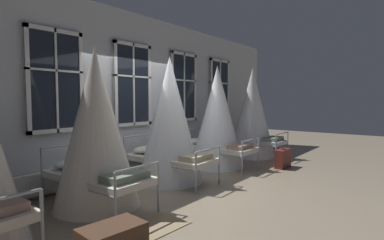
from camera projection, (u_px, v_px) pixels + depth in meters
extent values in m
plane|color=gray|center=(175.00, 183.00, 6.08)|extent=(22.61, 22.61, 0.00)
cube|color=silver|center=(130.00, 94.00, 6.74)|extent=(12.31, 0.10, 3.50)
cube|color=black|center=(56.00, 81.00, 5.28)|extent=(1.02, 0.02, 1.77)
cube|color=silver|center=(57.00, 131.00, 5.34)|extent=(1.02, 0.06, 0.07)
cube|color=silver|center=(55.00, 30.00, 5.22)|extent=(1.02, 0.06, 0.07)
cube|color=silver|center=(27.00, 80.00, 4.90)|extent=(0.07, 0.06, 1.77)
cube|color=silver|center=(81.00, 82.00, 5.66)|extent=(0.07, 0.06, 1.77)
cube|color=silver|center=(56.00, 81.00, 5.28)|extent=(0.04, 0.06, 1.77)
cube|color=silver|center=(56.00, 71.00, 5.27)|extent=(1.02, 0.06, 0.04)
cube|color=black|center=(133.00, 85.00, 6.66)|extent=(1.02, 0.02, 1.77)
cube|color=silver|center=(134.00, 124.00, 6.72)|extent=(1.02, 0.06, 0.07)
cube|color=silver|center=(133.00, 45.00, 6.60)|extent=(1.02, 0.06, 0.07)
cube|color=silver|center=(115.00, 84.00, 6.28)|extent=(0.07, 0.06, 1.77)
cube|color=silver|center=(149.00, 86.00, 7.04)|extent=(0.07, 0.06, 1.77)
cube|color=silver|center=(133.00, 85.00, 6.66)|extent=(0.04, 0.06, 1.77)
cube|color=silver|center=(133.00, 76.00, 6.65)|extent=(1.02, 0.06, 0.04)
cube|color=black|center=(184.00, 87.00, 8.04)|extent=(1.02, 0.02, 1.77)
cube|color=silver|center=(184.00, 120.00, 8.10)|extent=(1.02, 0.06, 0.07)
cube|color=silver|center=(184.00, 54.00, 7.98)|extent=(1.02, 0.06, 0.07)
cube|color=silver|center=(172.00, 87.00, 7.66)|extent=(0.07, 0.06, 1.77)
cube|color=silver|center=(195.00, 88.00, 8.42)|extent=(0.07, 0.06, 1.77)
cube|color=silver|center=(184.00, 87.00, 8.04)|extent=(0.04, 0.06, 1.77)
cube|color=silver|center=(184.00, 80.00, 8.03)|extent=(1.02, 0.06, 0.04)
cube|color=black|center=(220.00, 89.00, 9.42)|extent=(1.02, 0.02, 1.77)
cube|color=silver|center=(220.00, 117.00, 9.48)|extent=(1.02, 0.06, 0.07)
cube|color=silver|center=(220.00, 61.00, 9.36)|extent=(1.02, 0.06, 0.07)
cube|color=silver|center=(211.00, 89.00, 9.04)|extent=(0.07, 0.06, 1.77)
cube|color=silver|center=(228.00, 89.00, 9.80)|extent=(0.07, 0.06, 1.77)
cube|color=silver|center=(220.00, 89.00, 9.42)|extent=(0.04, 0.06, 1.77)
cube|color=silver|center=(220.00, 83.00, 9.41)|extent=(1.02, 0.06, 0.04)
cube|color=silver|center=(135.00, 163.00, 6.76)|extent=(7.56, 0.10, 0.36)
cylinder|color=#9EA3A8|center=(42.00, 224.00, 3.18)|extent=(0.04, 0.04, 0.73)
cylinder|color=#9EA3A8|center=(3.00, 203.00, 3.71)|extent=(0.05, 1.81, 0.03)
cylinder|color=#9EA3A8|center=(42.00, 175.00, 4.98)|extent=(0.04, 0.04, 0.86)
cylinder|color=#9EA3A8|center=(85.00, 166.00, 5.61)|extent=(0.04, 0.04, 0.86)
cylinder|color=#9EA3A8|center=(115.00, 201.00, 3.90)|extent=(0.04, 0.04, 0.73)
cylinder|color=#9EA3A8|center=(158.00, 187.00, 4.53)|extent=(0.04, 0.04, 0.73)
cylinder|color=#9EA3A8|center=(74.00, 186.00, 4.44)|extent=(0.04, 1.81, 0.03)
cylinder|color=#9EA3A8|center=(118.00, 175.00, 5.06)|extent=(0.04, 1.81, 0.03)
cylinder|color=#9EA3A8|center=(64.00, 145.00, 5.26)|extent=(0.79, 0.04, 0.03)
cylinder|color=#9EA3A8|center=(138.00, 167.00, 4.19)|extent=(0.79, 0.04, 0.03)
cube|color=silver|center=(97.00, 177.00, 4.75)|extent=(0.82, 1.83, 0.10)
ellipsoid|color=silver|center=(72.00, 163.00, 5.14)|extent=(0.61, 0.40, 0.14)
cube|color=slate|center=(125.00, 177.00, 4.35)|extent=(0.65, 0.36, 0.10)
cone|color=silver|center=(96.00, 127.00, 4.70)|extent=(1.31, 1.31, 2.43)
cylinder|color=#9EA3A8|center=(124.00, 158.00, 6.40)|extent=(0.04, 0.04, 0.86)
cylinder|color=#9EA3A8|center=(151.00, 153.00, 7.04)|extent=(0.04, 0.04, 0.86)
cylinder|color=#9EA3A8|center=(196.00, 173.00, 5.35)|extent=(0.04, 0.04, 0.73)
cylinder|color=#9EA3A8|center=(219.00, 165.00, 5.99)|extent=(0.04, 0.04, 0.73)
cylinder|color=#9EA3A8|center=(157.00, 165.00, 5.87)|extent=(0.08, 1.81, 0.03)
cylinder|color=#9EA3A8|center=(182.00, 158.00, 6.51)|extent=(0.08, 1.81, 0.03)
cylinder|color=#9EA3A8|center=(138.00, 136.00, 6.69)|extent=(0.79, 0.05, 0.03)
cylinder|color=#9EA3A8|center=(208.00, 149.00, 5.64)|extent=(0.79, 0.05, 0.03)
cube|color=silver|center=(170.00, 159.00, 6.19)|extent=(0.86, 1.85, 0.10)
ellipsoid|color=silver|center=(146.00, 149.00, 6.57)|extent=(0.62, 0.42, 0.14)
cube|color=tan|center=(197.00, 157.00, 5.81)|extent=(0.66, 0.38, 0.10)
cone|color=white|center=(170.00, 120.00, 6.13)|extent=(1.31, 1.31, 2.48)
cylinder|color=#9EA3A8|center=(178.00, 148.00, 7.78)|extent=(0.04, 0.04, 0.86)
cylinder|color=#9EA3A8|center=(197.00, 144.00, 8.40)|extent=(0.04, 0.04, 0.86)
cylinder|color=#9EA3A8|center=(242.00, 159.00, 6.68)|extent=(0.04, 0.04, 0.73)
cylinder|color=#9EA3A8|center=(258.00, 154.00, 7.30)|extent=(0.04, 0.04, 0.73)
cylinder|color=#9EA3A8|center=(208.00, 152.00, 7.23)|extent=(0.05, 1.81, 0.03)
cylinder|color=#9EA3A8|center=(226.00, 148.00, 7.85)|extent=(0.05, 1.81, 0.03)
cylinder|color=#9EA3A8|center=(188.00, 129.00, 8.06)|extent=(0.79, 0.04, 0.03)
cylinder|color=#9EA3A8|center=(251.00, 140.00, 6.96)|extent=(0.79, 0.04, 0.03)
cube|color=silver|center=(217.00, 148.00, 7.53)|extent=(0.82, 1.84, 0.10)
ellipsoid|color=silver|center=(195.00, 141.00, 7.93)|extent=(0.61, 0.41, 0.14)
cube|color=gray|center=(241.00, 146.00, 7.13)|extent=(0.65, 0.37, 0.10)
cone|color=white|center=(217.00, 117.00, 7.48)|extent=(1.31, 1.31, 2.45)
cylinder|color=#9EA3A8|center=(218.00, 140.00, 9.15)|extent=(0.04, 0.04, 0.86)
cylinder|color=#9EA3A8|center=(232.00, 138.00, 9.77)|extent=(0.04, 0.04, 0.86)
cylinder|color=#9EA3A8|center=(276.00, 148.00, 8.04)|extent=(0.04, 0.04, 0.73)
cylinder|color=#9EA3A8|center=(288.00, 145.00, 8.65)|extent=(0.04, 0.04, 0.73)
cylinder|color=#9EA3A8|center=(245.00, 144.00, 8.59)|extent=(0.06, 1.81, 0.03)
cylinder|color=#9EA3A8|center=(258.00, 141.00, 9.21)|extent=(0.06, 1.81, 0.03)
cylinder|color=#9EA3A8|center=(225.00, 125.00, 9.43)|extent=(0.79, 0.05, 0.03)
cylinder|color=#9EA3A8|center=(282.00, 133.00, 8.32)|extent=(0.79, 0.05, 0.03)
cube|color=silver|center=(252.00, 140.00, 8.90)|extent=(0.84, 1.84, 0.10)
ellipsoid|color=silver|center=(232.00, 135.00, 9.30)|extent=(0.61, 0.41, 0.14)
cube|color=slate|center=(273.00, 139.00, 8.49)|extent=(0.66, 0.37, 0.10)
cone|color=white|center=(252.00, 112.00, 8.84)|extent=(1.31, 1.31, 2.54)
cube|color=#8E7A5B|center=(156.00, 226.00, 4.00)|extent=(0.83, 0.60, 0.01)
cube|color=#5B231E|center=(283.00, 158.00, 7.44)|extent=(0.56, 0.20, 0.44)
cube|color=tan|center=(279.00, 158.00, 7.51)|extent=(0.50, 0.01, 0.03)
torus|color=#5B231E|center=(283.00, 149.00, 7.42)|extent=(0.14, 0.14, 0.02)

